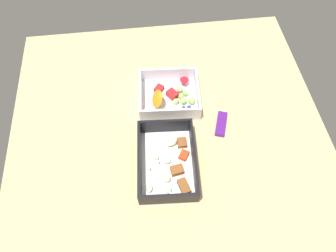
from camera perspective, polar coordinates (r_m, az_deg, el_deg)
table_surface at (r=77.93cm, az=0.21°, el=-1.90°), size 80.00×80.00×2.00cm
pasta_container at (r=71.54cm, az=-0.06°, el=-6.93°), size 19.79×14.46×5.52cm
fruit_bowl at (r=81.64cm, az=0.34°, el=5.69°), size 15.08×16.68×5.63cm
candy_bar at (r=79.07cm, az=9.90°, el=0.37°), size 7.40×4.54×1.20cm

